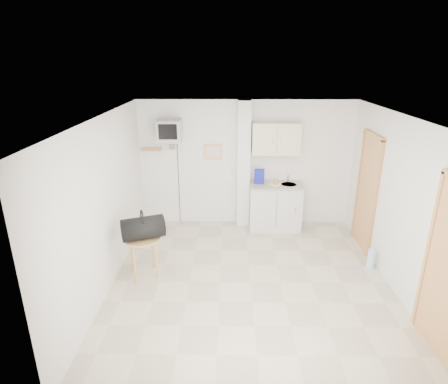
{
  "coord_description": "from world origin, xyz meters",
  "views": [
    {
      "loc": [
        -0.34,
        -4.92,
        3.24
      ],
      "look_at": [
        -0.41,
        0.6,
        1.25
      ],
      "focal_mm": 30.0,
      "sensor_mm": 36.0,
      "label": 1
    }
  ],
  "objects_px": {
    "duffel_bag": "(143,228)",
    "water_bottle": "(371,259)",
    "round_table": "(143,244)",
    "crt_television": "(170,131)"
  },
  "relations": [
    {
      "from": "duffel_bag",
      "to": "water_bottle",
      "type": "relative_size",
      "value": 1.97
    },
    {
      "from": "crt_television",
      "to": "round_table",
      "type": "distance_m",
      "value": 2.31
    },
    {
      "from": "crt_television",
      "to": "round_table",
      "type": "bearing_deg",
      "value": -96.21
    },
    {
      "from": "crt_television",
      "to": "duffel_bag",
      "type": "bearing_deg",
      "value": -95.32
    },
    {
      "from": "round_table",
      "to": "water_bottle",
      "type": "height_order",
      "value": "round_table"
    },
    {
      "from": "duffel_bag",
      "to": "round_table",
      "type": "bearing_deg",
      "value": 108.06
    },
    {
      "from": "round_table",
      "to": "duffel_bag",
      "type": "xyz_separation_m",
      "value": [
        0.03,
        -0.03,
        0.28
      ]
    },
    {
      "from": "crt_television",
      "to": "round_table",
      "type": "xyz_separation_m",
      "value": [
        -0.2,
        -1.84,
        -1.38
      ]
    },
    {
      "from": "round_table",
      "to": "water_bottle",
      "type": "xyz_separation_m",
      "value": [
        3.63,
        0.27,
        -0.39
      ]
    },
    {
      "from": "round_table",
      "to": "duffel_bag",
      "type": "distance_m",
      "value": 0.28
    }
  ]
}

